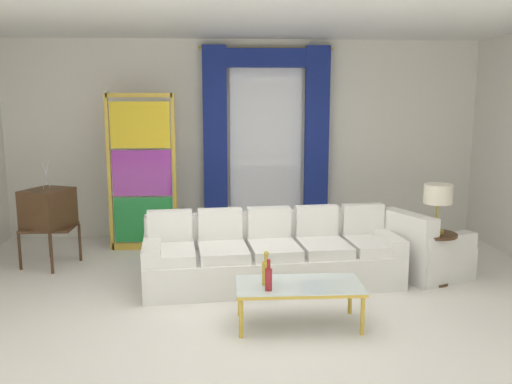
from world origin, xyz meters
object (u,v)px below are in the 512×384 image
at_px(bottle_crystal_tall, 269,278).
at_px(bottle_blue_decanter, 266,271).
at_px(stained_glass_divider, 142,176).
at_px(table_lamp_brass, 438,196).
at_px(peacock_figurine, 176,242).
at_px(round_side_table, 435,253).
at_px(couch_white_long, 271,257).
at_px(vintage_tv, 48,210).
at_px(coffee_table, 299,288).
at_px(armchair_white, 423,253).

bearing_deg(bottle_crystal_tall, bottle_blue_decanter, 93.92).
relative_size(bottle_crystal_tall, stained_glass_divider, 0.13).
distance_m(bottle_blue_decanter, stained_glass_divider, 3.17).
relative_size(stained_glass_divider, table_lamp_brass, 3.86).
distance_m(peacock_figurine, round_side_table, 3.30).
height_order(couch_white_long, bottle_crystal_tall, couch_white_long).
relative_size(vintage_tv, stained_glass_divider, 0.61).
xyz_separation_m(couch_white_long, bottle_crystal_tall, (-0.14, -1.39, 0.22)).
xyz_separation_m(bottle_blue_decanter, peacock_figurine, (-1.04, 2.27, -0.32)).
height_order(coffee_table, stained_glass_divider, stained_glass_divider).
bearing_deg(bottle_crystal_tall, vintage_tv, 140.33).
distance_m(coffee_table, armchair_white, 2.16).
distance_m(couch_white_long, vintage_tv, 2.93).
height_order(armchair_white, stained_glass_divider, stained_glass_divider).
height_order(vintage_tv, stained_glass_divider, stained_glass_divider).
xyz_separation_m(bottle_blue_decanter, stained_glass_divider, (-1.54, 2.72, 0.52)).
height_order(coffee_table, table_lamp_brass, table_lamp_brass).
height_order(couch_white_long, stained_glass_divider, stained_glass_divider).
relative_size(coffee_table, bottle_crystal_tall, 4.00).
bearing_deg(vintage_tv, peacock_figurine, 7.96).
height_order(bottle_crystal_tall, armchair_white, armchair_white).
distance_m(stained_glass_divider, peacock_figurine, 1.07).
bearing_deg(bottle_crystal_tall, round_side_table, 31.87).
distance_m(couch_white_long, coffee_table, 1.24).
xyz_separation_m(coffee_table, vintage_tv, (-2.94, 2.03, 0.36)).
bearing_deg(couch_white_long, round_side_table, -3.97).
bearing_deg(couch_white_long, bottle_blue_decanter, -96.97).
height_order(bottle_blue_decanter, table_lamp_brass, table_lamp_brass).
bearing_deg(vintage_tv, round_side_table, -11.26).
distance_m(coffee_table, stained_glass_divider, 3.35).
height_order(coffee_table, bottle_blue_decanter, bottle_blue_decanter).
xyz_separation_m(bottle_blue_decanter, table_lamp_brass, (2.04, 1.11, 0.49)).
bearing_deg(vintage_tv, stained_glass_divider, 31.72).
distance_m(couch_white_long, armchair_white, 1.85).
height_order(bottle_crystal_tall, vintage_tv, vintage_tv).
distance_m(vintage_tv, round_side_table, 4.78).
relative_size(coffee_table, bottle_blue_decanter, 3.64).
bearing_deg(stained_glass_divider, couch_white_long, -41.06).
bearing_deg(stained_glass_divider, bottle_blue_decanter, -60.45).
relative_size(vintage_tv, round_side_table, 2.26).
distance_m(armchair_white, table_lamp_brass, 0.78).
bearing_deg(coffee_table, bottle_crystal_tall, -151.44).
height_order(vintage_tv, peacock_figurine, vintage_tv).
relative_size(couch_white_long, vintage_tv, 2.22).
distance_m(armchair_white, peacock_figurine, 3.18).
height_order(couch_white_long, armchair_white, couch_white_long).
relative_size(couch_white_long, coffee_table, 2.53).
height_order(bottle_blue_decanter, peacock_figurine, bottle_blue_decanter).
height_order(bottle_blue_decanter, armchair_white, armchair_white).
bearing_deg(peacock_figurine, vintage_tv, -172.04).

